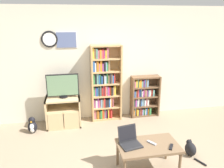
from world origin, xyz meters
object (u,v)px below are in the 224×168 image
Objects in this scene: tv_stand at (64,111)px; television at (63,86)px; bookshelf_tall at (104,84)px; remote_far_from_laptop at (152,143)px; laptop at (129,140)px; remote_near_laptop at (171,147)px; cat at (190,149)px; bookshelf_short at (143,97)px; penguin_figurine at (32,126)px; coffee_table at (148,148)px.

tv_stand is 0.59m from television.
bookshelf_tall reaches higher than remote_far_from_laptop.
remote_near_laptop is (0.59, -0.21, -0.06)m from laptop.
tv_stand is 1.09× the size of television.
television is 1.48× the size of cat.
laptop is (1.04, -1.75, 0.21)m from tv_stand.
tv_stand is 2.05m from laptop.
tv_stand is 1.93m from bookshelf_short.
tv_stand is at bearing 143.10° from cat.
bookshelf_short is (1.91, 0.17, 0.16)m from tv_stand.
bookshelf_short is 6.35× the size of remote_near_laptop.
laptop is (-0.87, -1.92, 0.05)m from bookshelf_short.
penguin_figurine is at bearing -4.17° from remote_near_laptop.
television is 1.90× the size of penguin_figurine.
bookshelf_short is 2.08m from coffee_table.
penguin_figurine is (-0.65, -0.24, -0.17)m from tv_stand.
penguin_figurine is (-2.04, 1.57, -0.32)m from remote_far_from_laptop.
remote_far_from_laptop is at bearing -53.02° from television.
tv_stand is at bearing -174.99° from bookshelf_short.
remote_near_laptop is 0.44× the size of penguin_figurine.
remote_near_laptop is 0.34× the size of cat.
bookshelf_short reaches higher than penguin_figurine.
bookshelf_tall is at bearing -39.35° from remote_near_laptop.
tv_stand is 1.61× the size of cat.
tv_stand is 2.07× the size of penguin_figurine.
bookshelf_tall is 11.18× the size of remote_near_laptop.
bookshelf_short is at bearing 9.00° from penguin_figurine.
bookshelf_tall is (0.94, 0.15, -0.07)m from television.
laptop is (1.02, -1.76, -0.38)m from television.
coffee_table is 2.04× the size of cat.
laptop is 0.35m from remote_far_from_laptop.
television reaches higher than remote_far_from_laptop.
television is at bearing -170.78° from bookshelf_tall.
coffee_table is at bearing -54.11° from tv_stand.
bookshelf_tall is 1.79m from penguin_figurine.
television reaches higher than remote_near_laptop.
laptop is at bearing 164.81° from coffee_table.
remote_far_from_laptop is (0.43, -1.97, -0.37)m from bookshelf_tall.
bookshelf_tall is 2.05m from remote_far_from_laptop.
bookshelf_tall is 1.88× the size of coffee_table.
coffee_table is at bearing -38.88° from penguin_figurine.
coffee_table is at bearing -106.47° from bookshelf_short.
remote_far_from_laptop reaches higher than cat.
penguin_figurine is at bearing -166.03° from bookshelf_tall.
cat is at bearing -53.97° from bookshelf_tall.
laptop is at bearing -114.41° from bookshelf_short.
bookshelf_tall is 1.76× the size of bookshelf_short.
remote_far_from_laptop is at bearing -0.02° from remote_near_laptop.
laptop reaches higher than coffee_table.
tv_stand reaches higher than cat.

